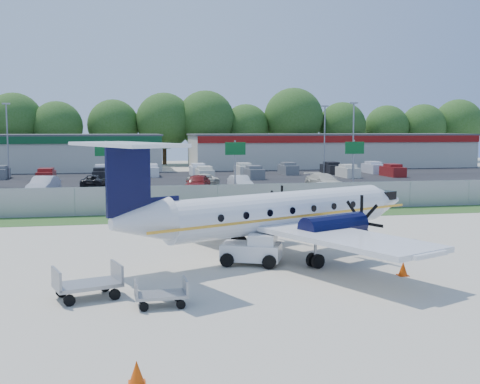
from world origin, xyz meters
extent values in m
plane|color=beige|center=(0.00, 0.00, 0.00)|extent=(170.00, 170.00, 0.00)
cube|color=#2D561E|center=(0.00, 12.00, 0.01)|extent=(170.00, 4.00, 0.02)
cube|color=black|center=(0.00, 19.00, 0.01)|extent=(170.00, 8.00, 0.02)
cube|color=black|center=(0.00, 40.00, 0.01)|extent=(170.00, 32.00, 0.02)
cube|color=gray|center=(0.00, 14.00, 1.00)|extent=(120.00, 0.02, 1.90)
cube|color=gray|center=(0.00, 14.00, 1.98)|extent=(120.00, 0.06, 0.06)
cube|color=gray|center=(0.00, 14.00, 0.05)|extent=(120.00, 0.06, 0.06)
cube|color=beige|center=(26.00, 62.00, 2.50)|extent=(44.00, 12.00, 5.00)
cube|color=#474749|center=(26.00, 62.00, 5.12)|extent=(44.40, 12.40, 0.24)
cube|color=maroon|center=(26.00, 55.90, 4.50)|extent=(44.00, 0.20, 1.00)
cylinder|color=gray|center=(-8.00, 23.00, 2.50)|extent=(0.14, 0.14, 5.00)
cube|color=#0C5923|center=(-8.00, 22.85, 4.30)|extent=(1.80, 0.08, 1.10)
cylinder|color=gray|center=(3.00, 23.00, 2.50)|extent=(0.14, 0.14, 5.00)
cube|color=#0C5923|center=(3.00, 22.85, 4.30)|extent=(1.80, 0.08, 1.10)
cylinder|color=gray|center=(14.00, 23.00, 2.50)|extent=(0.14, 0.14, 5.00)
cube|color=#0C5923|center=(14.00, 22.85, 4.30)|extent=(1.80, 0.08, 1.10)
cylinder|color=gray|center=(20.00, 38.00, 4.50)|extent=(0.18, 0.18, 9.00)
cube|color=gray|center=(20.00, 38.00, 9.00)|extent=(0.90, 0.35, 0.18)
cylinder|color=gray|center=(-20.00, 48.00, 4.50)|extent=(0.18, 0.18, 9.00)
cube|color=gray|center=(-20.00, 48.00, 9.00)|extent=(0.90, 0.35, 0.18)
cylinder|color=gray|center=(20.00, 48.00, 4.50)|extent=(0.18, 0.18, 9.00)
cube|color=gray|center=(20.00, 48.00, 9.00)|extent=(0.90, 0.35, 0.18)
cylinder|color=white|center=(0.57, -1.24, 2.11)|extent=(11.93, 6.76, 1.86)
cone|color=white|center=(7.13, 1.74, 2.11)|extent=(2.73, 2.59, 1.86)
cone|color=white|center=(-6.17, -4.30, 2.30)|extent=(3.09, 2.75, 1.86)
cube|color=black|center=(6.96, 1.66, 2.45)|extent=(1.33, 1.53, 0.44)
cube|color=white|center=(0.12, -1.44, 1.57)|extent=(9.99, 17.01, 0.22)
cylinder|color=black|center=(2.28, -3.59, 1.72)|extent=(3.48, 2.36, 1.08)
cylinder|color=black|center=(-0.07, 1.59, 1.72)|extent=(3.48, 2.36, 1.08)
cube|color=black|center=(-6.62, -4.50, 3.97)|extent=(1.77, 0.93, 2.84)
cube|color=white|center=(-6.71, -4.54, 5.39)|extent=(4.66, 6.51, 0.14)
cylinder|color=gray|center=(5.21, 0.87, 0.64)|extent=(0.12, 0.12, 1.27)
cylinder|color=black|center=(5.21, 0.87, 0.27)|extent=(0.57, 0.39, 0.55)
cylinder|color=black|center=(1.30, -4.03, 0.31)|extent=(0.73, 0.62, 0.63)
cylinder|color=black|center=(-1.05, 1.15, 0.31)|extent=(0.73, 0.62, 0.63)
cube|color=white|center=(-1.26, -2.78, 0.57)|extent=(2.98, 2.43, 0.72)
cube|color=white|center=(-0.79, -2.98, 1.13)|extent=(1.57, 1.68, 0.52)
cube|color=black|center=(-0.36, -3.16, 1.16)|extent=(0.61, 1.12, 0.41)
cylinder|color=black|center=(-2.43, -3.16, 0.31)|extent=(0.66, 0.45, 0.62)
cylinder|color=black|center=(-1.80, -1.68, 0.31)|extent=(0.66, 0.45, 0.62)
cylinder|color=black|center=(-0.72, -3.88, 0.31)|extent=(0.66, 0.45, 0.62)
cylinder|color=black|center=(-0.09, -2.39, 0.31)|extent=(0.66, 0.45, 0.62)
cube|color=gray|center=(-8.14, -7.00, 0.51)|extent=(2.55, 1.96, 0.14)
cube|color=gray|center=(-9.16, -7.32, 0.85)|extent=(0.48, 1.32, 0.68)
cube|color=gray|center=(-7.11, -6.69, 0.85)|extent=(0.48, 1.32, 0.68)
cylinder|color=black|center=(-8.71, -7.83, 0.20)|extent=(0.43, 0.25, 0.41)
cylinder|color=black|center=(-9.07, -6.64, 0.20)|extent=(0.43, 0.25, 0.41)
cylinder|color=black|center=(-7.20, -7.36, 0.20)|extent=(0.43, 0.25, 0.41)
cylinder|color=black|center=(-7.57, -6.18, 0.20)|extent=(0.43, 0.25, 0.41)
cube|color=gray|center=(-5.66, -8.43, 0.39)|extent=(1.78, 1.10, 0.10)
cube|color=gray|center=(-6.49, -8.46, 0.66)|extent=(0.10, 1.05, 0.52)
cube|color=gray|center=(-4.83, -8.40, 0.66)|extent=(0.10, 1.05, 0.52)
cylinder|color=black|center=(-6.25, -8.93, 0.16)|extent=(0.32, 0.11, 0.31)
cylinder|color=black|center=(-6.28, -7.97, 0.16)|extent=(0.32, 0.11, 0.31)
cylinder|color=black|center=(-5.03, -8.89, 0.16)|extent=(0.32, 0.11, 0.31)
cylinder|color=black|center=(-5.06, -7.93, 0.16)|extent=(0.32, 0.11, 0.31)
cone|color=#D74406|center=(4.38, -6.10, 0.29)|extent=(0.39, 0.39, 0.59)
cube|color=#D74406|center=(4.38, -6.10, 0.02)|extent=(0.41, 0.41, 0.03)
cone|color=#D74406|center=(-6.66, -14.61, 0.29)|extent=(0.38, 0.38, 0.57)
cube|color=#D74406|center=(-6.66, -14.61, 0.02)|extent=(0.40, 0.40, 0.03)
cone|color=#D74406|center=(4.17, 12.51, 0.25)|extent=(0.33, 0.33, 0.50)
cube|color=#D74406|center=(4.17, 12.51, 0.01)|extent=(0.35, 0.35, 0.03)
imported|color=silver|center=(9.69, 20.43, 0.00)|extent=(4.52, 2.64, 1.41)
imported|color=silver|center=(22.35, 16.73, 0.00)|extent=(4.18, 1.63, 1.36)
imported|color=silver|center=(-13.69, 28.29, 0.00)|extent=(2.68, 5.46, 1.72)
imported|color=maroon|center=(-6.24, 28.25, 0.00)|extent=(2.02, 4.93, 1.59)
imported|color=maroon|center=(0.36, 28.12, 0.00)|extent=(3.41, 5.40, 1.71)
imported|color=silver|center=(4.61, 28.66, 0.00)|extent=(1.83, 4.60, 1.49)
imported|color=beige|center=(13.18, 28.65, 0.00)|extent=(3.02, 5.62, 1.55)
imported|color=black|center=(-9.53, 34.80, 0.00)|extent=(2.67, 4.95, 1.32)
imported|color=beige|center=(1.64, 34.47, 0.00)|extent=(3.46, 5.09, 1.29)
camera|label=1|loc=(-6.98, -28.46, 6.00)|focal=45.00mm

